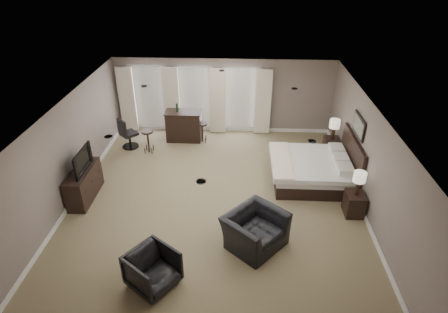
{
  "coord_description": "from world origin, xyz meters",
  "views": [
    {
      "loc": [
        0.62,
        -8.0,
        5.93
      ],
      "look_at": [
        0.2,
        0.4,
        1.1
      ],
      "focal_mm": 30.0,
      "sensor_mm": 36.0,
      "label": 1
    }
  ],
  "objects_px": {
    "lamp_near": "(358,184)",
    "bar_counter": "(184,126)",
    "armchair_near": "(255,225)",
    "tv": "(81,168)",
    "desk_chair": "(129,133)",
    "nightstand_near": "(354,204)",
    "bar_stool_left": "(148,142)",
    "lamp_far": "(334,130)",
    "dresser": "(84,184)",
    "armchair_far": "(153,268)",
    "bar_stool_right": "(202,132)",
    "bed": "(311,160)",
    "nightstand_far": "(331,148)"
  },
  "relations": [
    {
      "from": "nightstand_far",
      "to": "desk_chair",
      "type": "xyz_separation_m",
      "value": [
        -6.5,
        0.29,
        0.21
      ]
    },
    {
      "from": "bed",
      "to": "nightstand_far",
      "type": "xyz_separation_m",
      "value": [
        0.89,
        1.45,
        -0.38
      ]
    },
    {
      "from": "armchair_near",
      "to": "desk_chair",
      "type": "distance_m",
      "value": 5.97
    },
    {
      "from": "nightstand_far",
      "to": "armchair_near",
      "type": "distance_m",
      "value": 4.82
    },
    {
      "from": "lamp_near",
      "to": "armchair_near",
      "type": "height_order",
      "value": "lamp_near"
    },
    {
      "from": "lamp_near",
      "to": "bar_counter",
      "type": "relative_size",
      "value": 0.52
    },
    {
      "from": "lamp_near",
      "to": "tv",
      "type": "bearing_deg",
      "value": 177.15
    },
    {
      "from": "dresser",
      "to": "tv",
      "type": "height_order",
      "value": "tv"
    },
    {
      "from": "armchair_near",
      "to": "bar_counter",
      "type": "distance_m",
      "value": 5.54
    },
    {
      "from": "nightstand_near",
      "to": "lamp_far",
      "type": "distance_m",
      "value": 2.97
    },
    {
      "from": "nightstand_far",
      "to": "armchair_far",
      "type": "distance_m",
      "value": 7.01
    },
    {
      "from": "bed",
      "to": "desk_chair",
      "type": "relative_size",
      "value": 2.08
    },
    {
      "from": "nightstand_far",
      "to": "desk_chair",
      "type": "relative_size",
      "value": 0.59
    },
    {
      "from": "dresser",
      "to": "desk_chair",
      "type": "height_order",
      "value": "desk_chair"
    },
    {
      "from": "bar_counter",
      "to": "desk_chair",
      "type": "bearing_deg",
      "value": -160.05
    },
    {
      "from": "tv",
      "to": "desk_chair",
      "type": "bearing_deg",
      "value": -8.34
    },
    {
      "from": "bar_counter",
      "to": "bar_stool_right",
      "type": "bearing_deg",
      "value": -10.35
    },
    {
      "from": "armchair_near",
      "to": "bar_counter",
      "type": "height_order",
      "value": "armchair_near"
    },
    {
      "from": "nightstand_far",
      "to": "nightstand_near",
      "type": "bearing_deg",
      "value": -90.0
    },
    {
      "from": "lamp_far",
      "to": "dresser",
      "type": "height_order",
      "value": "lamp_far"
    },
    {
      "from": "bar_stool_right",
      "to": "armchair_near",
      "type": "bearing_deg",
      "value": -71.39
    },
    {
      "from": "bed",
      "to": "bar_counter",
      "type": "bearing_deg",
      "value": 148.72
    },
    {
      "from": "lamp_far",
      "to": "tv",
      "type": "bearing_deg",
      "value": -159.73
    },
    {
      "from": "bar_stool_left",
      "to": "desk_chair",
      "type": "height_order",
      "value": "desk_chair"
    },
    {
      "from": "nightstand_near",
      "to": "bed",
      "type": "bearing_deg",
      "value": 121.54
    },
    {
      "from": "lamp_far",
      "to": "bar_stool_right",
      "type": "height_order",
      "value": "lamp_far"
    },
    {
      "from": "bar_stool_left",
      "to": "armchair_far",
      "type": "bearing_deg",
      "value": -76.27
    },
    {
      "from": "armchair_near",
      "to": "desk_chair",
      "type": "bearing_deg",
      "value": 83.89
    },
    {
      "from": "nightstand_far",
      "to": "lamp_near",
      "type": "distance_m",
      "value": 2.96
    },
    {
      "from": "bar_stool_left",
      "to": "desk_chair",
      "type": "relative_size",
      "value": 0.73
    },
    {
      "from": "tv",
      "to": "desk_chair",
      "type": "xyz_separation_m",
      "value": [
        0.42,
        2.85,
        -0.39
      ]
    },
    {
      "from": "bar_stool_left",
      "to": "bar_stool_right",
      "type": "height_order",
      "value": "bar_stool_left"
    },
    {
      "from": "nightstand_near",
      "to": "tv",
      "type": "relative_size",
      "value": 0.56
    },
    {
      "from": "bar_stool_left",
      "to": "nightstand_near",
      "type": "bearing_deg",
      "value": -26.38
    },
    {
      "from": "desk_chair",
      "to": "bar_counter",
      "type": "bearing_deg",
      "value": -116.71
    },
    {
      "from": "bed",
      "to": "nightstand_far",
      "type": "bearing_deg",
      "value": 58.46
    },
    {
      "from": "lamp_near",
      "to": "armchair_near",
      "type": "bearing_deg",
      "value": -153.81
    },
    {
      "from": "nightstand_near",
      "to": "bar_stool_left",
      "type": "distance_m",
      "value": 6.48
    },
    {
      "from": "bed",
      "to": "dresser",
      "type": "distance_m",
      "value": 6.14
    },
    {
      "from": "lamp_far",
      "to": "desk_chair",
      "type": "relative_size",
      "value": 0.63
    },
    {
      "from": "lamp_near",
      "to": "dresser",
      "type": "height_order",
      "value": "lamp_near"
    },
    {
      "from": "lamp_near",
      "to": "dresser",
      "type": "bearing_deg",
      "value": 177.15
    },
    {
      "from": "desk_chair",
      "to": "dresser",
      "type": "bearing_deg",
      "value": 125.0
    },
    {
      "from": "bed",
      "to": "armchair_far",
      "type": "height_order",
      "value": "bed"
    },
    {
      "from": "bed",
      "to": "desk_chair",
      "type": "distance_m",
      "value": 5.88
    },
    {
      "from": "desk_chair",
      "to": "bar_stool_right",
      "type": "bearing_deg",
      "value": -124.54
    },
    {
      "from": "tv",
      "to": "armchair_near",
      "type": "distance_m",
      "value": 4.72
    },
    {
      "from": "tv",
      "to": "armchair_near",
      "type": "relative_size",
      "value": 0.84
    },
    {
      "from": "bed",
      "to": "lamp_far",
      "type": "relative_size",
      "value": 3.32
    },
    {
      "from": "tv",
      "to": "armchair_near",
      "type": "bearing_deg",
      "value": -109.46
    }
  ]
}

